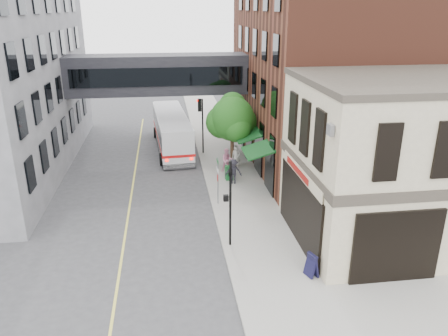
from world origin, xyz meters
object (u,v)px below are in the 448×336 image
object	(u,v)px
bus	(172,130)
newspaper_box	(229,173)
pedestrian_a	(236,158)
pedestrian_b	(227,160)
sandwich_board	(312,265)
pedestrian_c	(233,171)

from	to	relation	value
bus	newspaper_box	bearing A→B (deg)	-65.43
bus	newspaper_box	world-z (taller)	bus
bus	pedestrian_a	bearing A→B (deg)	-53.71
newspaper_box	bus	bearing A→B (deg)	107.39
pedestrian_b	sandwich_board	size ratio (longest dim) A/B	1.60
pedestrian_b	sandwich_board	distance (m)	13.73
pedestrian_c	sandwich_board	distance (m)	11.41
newspaper_box	sandwich_board	size ratio (longest dim) A/B	0.91
bus	pedestrian_a	world-z (taller)	bus
pedestrian_a	sandwich_board	bearing A→B (deg)	-92.06
pedestrian_b	sandwich_board	bearing A→B (deg)	-78.95
pedestrian_b	newspaper_box	distance (m)	1.65
newspaper_box	sandwich_board	bearing A→B (deg)	-87.96
pedestrian_c	newspaper_box	bearing A→B (deg)	116.39
bus	pedestrian_b	xyz separation A→B (m)	(3.83, -6.59, -0.65)
bus	pedestrian_c	xyz separation A→B (m)	(3.93, -8.92, -0.66)
pedestrian_c	bus	bearing A→B (deg)	125.70
pedestrian_b	pedestrian_c	world-z (taller)	pedestrian_b
pedestrian_a	pedestrian_b	size ratio (longest dim) A/B	1.04
sandwich_board	pedestrian_a	bearing A→B (deg)	74.84
newspaper_box	pedestrian_c	bearing A→B (deg)	-82.70
pedestrian_a	newspaper_box	bearing A→B (deg)	-118.64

